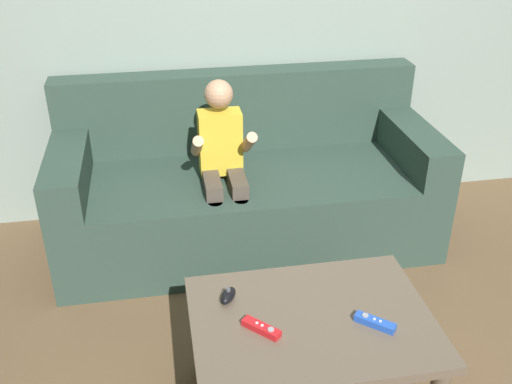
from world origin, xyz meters
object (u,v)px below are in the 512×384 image
object	(u,v)px
coffee_table	(311,334)
game_remote_blue_far_corner	(375,322)
game_remote_red_near_edge	(261,328)
nunchuk_black	(228,295)
couch	(246,187)
person_seated_on_couch	(223,164)

from	to	relation	value
coffee_table	game_remote_blue_far_corner	distance (m)	0.23
coffee_table	game_remote_red_near_edge	xyz separation A→B (m)	(-0.18, -0.03, 0.08)
coffee_table	game_remote_red_near_edge	world-z (taller)	game_remote_red_near_edge
game_remote_red_near_edge	game_remote_blue_far_corner	xyz separation A→B (m)	(0.38, -0.04, 0.00)
game_remote_red_near_edge	nunchuk_black	distance (m)	0.20
game_remote_red_near_edge	game_remote_blue_far_corner	distance (m)	0.38
coffee_table	nunchuk_black	world-z (taller)	nunchuk_black
couch	nunchuk_black	distance (m)	1.10
game_remote_red_near_edge	nunchuk_black	xyz separation A→B (m)	(-0.09, 0.18, 0.01)
coffee_table	couch	bearing A→B (deg)	91.50
person_seated_on_couch	game_remote_red_near_edge	bearing A→B (deg)	-90.67
couch	game_remote_red_near_edge	distance (m)	1.26
game_remote_blue_far_corner	nunchuk_black	bearing A→B (deg)	154.92
person_seated_on_couch	game_remote_red_near_edge	xyz separation A→B (m)	(-0.01, -1.07, -0.09)
game_remote_red_near_edge	nunchuk_black	size ratio (longest dim) A/B	1.25
couch	nunchuk_black	bearing A→B (deg)	-102.55
nunchuk_black	game_remote_blue_far_corner	size ratio (longest dim) A/B	0.78
coffee_table	game_remote_blue_far_corner	world-z (taller)	game_remote_blue_far_corner
person_seated_on_couch	game_remote_blue_far_corner	size ratio (longest dim) A/B	7.18
nunchuk_black	game_remote_blue_far_corner	bearing A→B (deg)	-25.08
nunchuk_black	game_remote_blue_far_corner	world-z (taller)	nunchuk_black
coffee_table	person_seated_on_couch	bearing A→B (deg)	99.33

